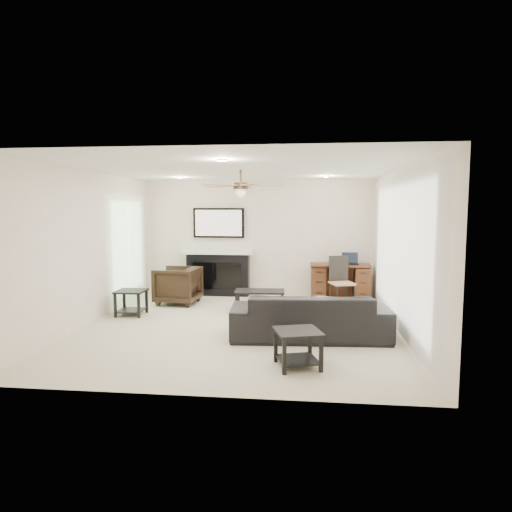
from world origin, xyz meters
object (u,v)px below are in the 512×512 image
(sofa, at_px, (310,316))
(armchair, at_px, (178,285))
(fireplace_unit, at_px, (218,252))
(coffee_table, at_px, (260,301))
(desk, at_px, (340,282))

(sofa, relative_size, armchair, 2.81)
(armchair, distance_m, fireplace_unit, 1.29)
(sofa, distance_m, coffee_table, 1.84)
(armchair, height_order, coffee_table, armchair)
(desk, bearing_deg, sofa, -102.66)
(armchair, xyz_separation_m, desk, (3.23, 0.67, 0.01))
(sofa, height_order, armchair, armchair)
(sofa, distance_m, fireplace_unit, 3.73)
(armchair, xyz_separation_m, fireplace_unit, (0.63, 0.96, 0.58))
(coffee_table, distance_m, fireplace_unit, 1.99)
(armchair, bearing_deg, desk, 106.50)
(armchair, height_order, desk, desk)
(desk, bearing_deg, coffee_table, -141.41)
(sofa, xyz_separation_m, desk, (0.63, 2.82, 0.05))
(coffee_table, bearing_deg, desk, 35.07)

